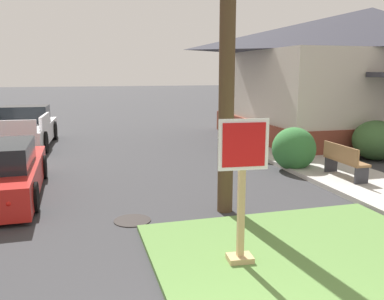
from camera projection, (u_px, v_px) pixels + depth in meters
name	position (u px, v px, depth m)	size (l,w,h in m)	color
grass_corner_patch	(344.00, 286.00, 5.35)	(4.62, 5.54, 0.08)	#567F3D
sidewalk_strip	(367.00, 185.00, 10.06)	(2.20, 15.99, 0.12)	#B2AFA8
stop_sign	(242.00, 195.00, 5.77)	(0.71, 0.31, 2.08)	tan
manhole_cover	(132.00, 220.00, 7.80)	(0.70, 0.70, 0.02)	black
pickup_truck_white	(24.00, 130.00, 15.50)	(2.24, 5.14, 1.48)	silver
street_bench	(344.00, 160.00, 10.44)	(0.43, 1.44, 0.85)	brown
corner_house	(368.00, 72.00, 17.59)	(11.54, 9.08, 5.41)	brown
shrub_near_porch	(376.00, 140.00, 13.11)	(1.44, 1.44, 1.27)	#3A6032
shrub_by_curb	(294.00, 149.00, 11.74)	(1.24, 1.24, 1.24)	#327136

